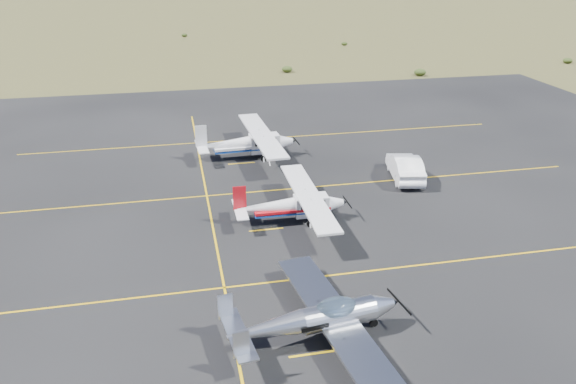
{
  "coord_description": "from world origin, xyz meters",
  "views": [
    {
      "loc": [
        -7.69,
        -20.91,
        15.08
      ],
      "look_at": [
        -1.4,
        8.99,
        1.6
      ],
      "focal_mm": 35.0,
      "sensor_mm": 36.0,
      "label": 1
    }
  ],
  "objects_px": {
    "sedan": "(405,167)",
    "aircraft_cessna": "(292,204)",
    "aircraft_plain": "(247,142)",
    "aircraft_low_wing": "(319,319)"
  },
  "relations": [
    {
      "from": "aircraft_plain",
      "to": "aircraft_cessna",
      "type": "bearing_deg",
      "value": -87.54
    },
    {
      "from": "sedan",
      "to": "aircraft_plain",
      "type": "bearing_deg",
      "value": -21.14
    },
    {
      "from": "aircraft_cessna",
      "to": "sedan",
      "type": "height_order",
      "value": "aircraft_cessna"
    },
    {
      "from": "aircraft_low_wing",
      "to": "sedan",
      "type": "bearing_deg",
      "value": 49.27
    },
    {
      "from": "aircraft_cessna",
      "to": "aircraft_low_wing",
      "type": "bearing_deg",
      "value": -96.17
    },
    {
      "from": "aircraft_plain",
      "to": "sedan",
      "type": "distance_m",
      "value": 12.06
    },
    {
      "from": "aircraft_low_wing",
      "to": "aircraft_cessna",
      "type": "relative_size",
      "value": 1.04
    },
    {
      "from": "aircraft_low_wing",
      "to": "aircraft_plain",
      "type": "xyz_separation_m",
      "value": [
        0.2,
        22.25,
        0.21
      ]
    },
    {
      "from": "aircraft_plain",
      "to": "sedan",
      "type": "bearing_deg",
      "value": -34.65
    },
    {
      "from": "sedan",
      "to": "aircraft_cessna",
      "type": "bearing_deg",
      "value": 39.09
    }
  ]
}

